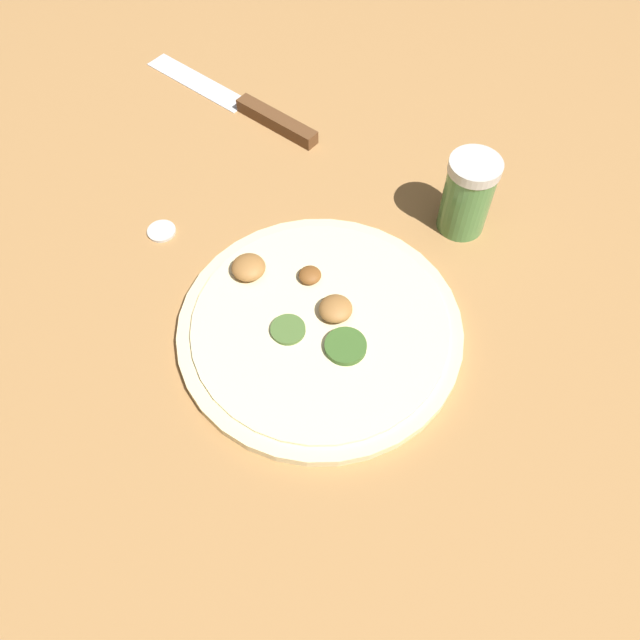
% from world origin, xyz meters
% --- Properties ---
extents(ground_plane, '(3.00, 3.00, 0.00)m').
position_xyz_m(ground_plane, '(0.00, 0.00, 0.00)').
color(ground_plane, '#9E703F').
extents(pizza, '(0.30, 0.30, 0.03)m').
position_xyz_m(pizza, '(0.00, 0.00, 0.01)').
color(pizza, beige).
rests_on(pizza, ground_plane).
extents(knife, '(0.14, 0.29, 0.02)m').
position_xyz_m(knife, '(0.31, 0.18, 0.01)').
color(knife, silver).
rests_on(knife, ground_plane).
extents(spice_jar, '(0.06, 0.06, 0.10)m').
position_xyz_m(spice_jar, '(0.19, -0.12, 0.05)').
color(spice_jar, '#4C7F42').
rests_on(spice_jar, ground_plane).
extents(loose_cap, '(0.03, 0.03, 0.01)m').
position_xyz_m(loose_cap, '(0.08, 0.22, 0.00)').
color(loose_cap, beige).
rests_on(loose_cap, ground_plane).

